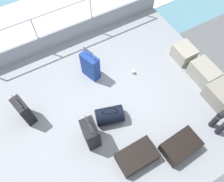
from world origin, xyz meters
The scene contains 14 objects.
ground_plane centered at (0.00, 0.00, -0.03)m, with size 4.40×5.20×0.06m, color gray.
gunwale_port centered at (-2.17, 0.00, 0.23)m, with size 0.06×5.20×0.45m, color gray.
railing_port centered at (-2.17, 0.00, 0.78)m, with size 0.04×4.20×1.02m.
sea_wake centered at (-3.60, 0.00, -0.34)m, with size 12.00×12.00×0.01m.
cargo_crate_0 centered at (-0.30, 2.16, 0.17)m, with size 0.52×0.42×0.35m.
cargo_crate_1 centered at (0.37, 2.17, 0.19)m, with size 0.65×0.41×0.39m.
cargo_crate_2 centered at (0.99, 2.10, 0.19)m, with size 0.63×0.49×0.38m.
suitcase_0 centered at (1.18, -0.10, 0.12)m, with size 0.45×0.73×0.23m.
suitcase_1 centered at (-0.93, 0.02, 0.33)m, with size 0.46×0.32×0.85m.
suitcase_2 centered at (1.42, 0.71, 0.12)m, with size 0.49×0.73×0.24m.
suitcase_3 centered at (-0.62, -1.58, 0.31)m, with size 0.42×0.28×0.76m.
suitcase_4 centered at (0.45, -0.66, 0.33)m, with size 0.40×0.28×0.88m.
duffel_bag centered at (0.24, -0.15, 0.18)m, with size 0.49×0.62×0.50m.
paper_cup centered at (-0.51, 0.88, 0.05)m, with size 0.08×0.08×0.10m, color white.
Camera 1 is at (1.86, -1.02, 4.24)m, focal length 35.74 mm.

